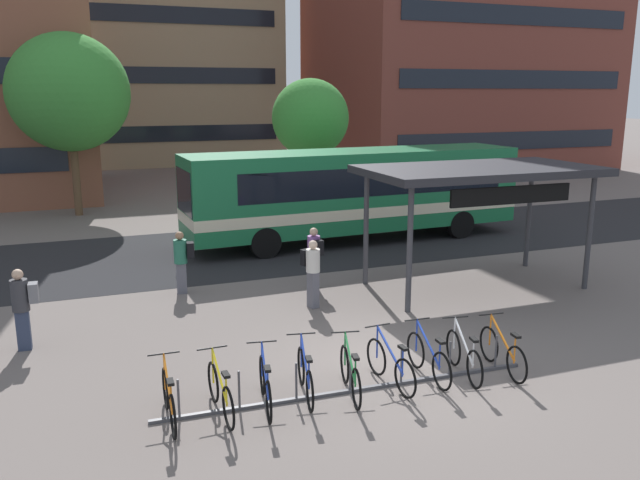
{
  "coord_description": "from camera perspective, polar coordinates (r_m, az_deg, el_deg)",
  "views": [
    {
      "loc": [
        -5.34,
        -10.35,
        5.19
      ],
      "look_at": [
        0.25,
        4.24,
        1.58
      ],
      "focal_mm": 36.11,
      "sensor_mm": 36.0,
      "label": 1
    }
  ],
  "objects": [
    {
      "name": "ground",
      "position": [
        12.75,
        5.9,
        -11.08
      ],
      "size": [
        200.0,
        200.0,
        0.0
      ],
      "primitive_type": "plane",
      "color": "#6B605B"
    },
    {
      "name": "bus_lane_asphalt",
      "position": [
        21.85,
        -6.19,
        -0.81
      ],
      "size": [
        80.0,
        7.2,
        0.01
      ],
      "primitive_type": "cube",
      "color": "#232326",
      "rests_on": "ground"
    },
    {
      "name": "city_bus",
      "position": [
        22.73,
        2.96,
        4.34
      ],
      "size": [
        12.11,
        3.0,
        3.2
      ],
      "rotation": [
        0.0,
        0.0,
        3.18
      ],
      "color": "#196B3D",
      "rests_on": "ground"
    },
    {
      "name": "bike_rack",
      "position": [
        11.66,
        2.69,
        -12.94
      ],
      "size": [
        6.93,
        0.34,
        0.7
      ],
      "rotation": [
        0.0,
        0.0,
        -0.04
      ],
      "color": "#47474C",
      "rests_on": "ground"
    },
    {
      "name": "parked_bicycle_orange_0",
      "position": [
        10.85,
        -13.24,
        -13.64
      ],
      "size": [
        0.52,
        1.72,
        0.99
      ],
      "rotation": [
        0.0,
        0.0,
        1.54
      ],
      "color": "black",
      "rests_on": "ground"
    },
    {
      "name": "parked_bicycle_yellow_1",
      "position": [
        10.93,
        -8.81,
        -13.24
      ],
      "size": [
        0.52,
        1.72,
        0.99
      ],
      "rotation": [
        0.0,
        0.0,
        1.6
      ],
      "color": "black",
      "rests_on": "ground"
    },
    {
      "name": "parked_bicycle_blue_2",
      "position": [
        11.06,
        -4.87,
        -12.79
      ],
      "size": [
        0.52,
        1.71,
        0.99
      ],
      "rotation": [
        0.0,
        0.0,
        1.39
      ],
      "color": "black",
      "rests_on": "ground"
    },
    {
      "name": "parked_bicycle_blue_3",
      "position": [
        11.37,
        -1.31,
        -11.99
      ],
      "size": [
        0.54,
        1.7,
        0.99
      ],
      "rotation": [
        0.0,
        0.0,
        1.38
      ],
      "color": "black",
      "rests_on": "ground"
    },
    {
      "name": "parked_bicycle_green_4",
      "position": [
        11.46,
        2.71,
        -11.81
      ],
      "size": [
        0.56,
        1.7,
        0.99
      ],
      "rotation": [
        0.0,
        0.0,
        1.36
      ],
      "color": "black",
      "rests_on": "ground"
    },
    {
      "name": "parked_bicycle_blue_5",
      "position": [
        11.85,
        6.25,
        -11.0
      ],
      "size": [
        0.52,
        1.72,
        0.99
      ],
      "rotation": [
        0.0,
        0.0,
        1.63
      ],
      "color": "black",
      "rests_on": "ground"
    },
    {
      "name": "parked_bicycle_blue_6",
      "position": [
        12.23,
        9.58,
        -10.32
      ],
      "size": [
        0.52,
        1.72,
        0.99
      ],
      "rotation": [
        0.0,
        0.0,
        1.53
      ],
      "color": "black",
      "rests_on": "ground"
    },
    {
      "name": "parked_bicycle_white_7",
      "position": [
        12.45,
        12.62,
        -10.04
      ],
      "size": [
        0.53,
        1.7,
        0.99
      ],
      "rotation": [
        0.0,
        0.0,
        1.38
      ],
      "color": "black",
      "rests_on": "ground"
    },
    {
      "name": "parked_bicycle_orange_8",
      "position": [
        12.8,
        15.86,
        -9.57
      ],
      "size": [
        0.52,
        1.72,
        0.99
      ],
      "rotation": [
        0.0,
        0.0,
        1.46
      ],
      "color": "black",
      "rests_on": "ground"
    },
    {
      "name": "transit_shelter",
      "position": [
        17.49,
        14.02,
        5.67
      ],
      "size": [
        6.19,
        3.36,
        3.28
      ],
      "rotation": [
        0.0,
        0.0,
        -0.01
      ],
      "color": "#38383D",
      "rests_on": "ground"
    },
    {
      "name": "commuter_black_pack_0",
      "position": [
        15.7,
        -0.7,
        -2.54
      ],
      "size": [
        0.44,
        0.58,
        1.7
      ],
      "rotation": [
        0.0,
        0.0,
        4.98
      ],
      "color": "#565660",
      "rests_on": "ground"
    },
    {
      "name": "commuter_black_pack_1",
      "position": [
        17.18,
        -12.13,
        -1.57
      ],
      "size": [
        0.56,
        0.38,
        1.66
      ],
      "rotation": [
        0.0,
        0.0,
        3.0
      ],
      "color": "#565660",
      "rests_on": "ground"
    },
    {
      "name": "commuter_black_pack_2",
      "position": [
        17.09,
        -0.51,
        -1.28
      ],
      "size": [
        0.36,
        0.54,
        1.69
      ],
      "rotation": [
        0.0,
        0.0,
        1.63
      ],
      "color": "#565660",
      "rests_on": "ground"
    },
    {
      "name": "commuter_grey_pack_3",
      "position": [
        14.46,
        -24.86,
        -5.14
      ],
      "size": [
        0.53,
        0.35,
        1.72
      ],
      "rotation": [
        0.0,
        0.0,
        3.11
      ],
      "color": "#2D3851",
      "rests_on": "ground"
    },
    {
      "name": "street_tree_0",
      "position": [
        29.2,
        -21.37,
        12.07
      ],
      "size": [
        4.94,
        4.94,
        7.59
      ],
      "color": "brown",
      "rests_on": "ground"
    },
    {
      "name": "street_tree_1",
      "position": [
        27.49,
        -0.86,
        10.73
      ],
      "size": [
        3.23,
        3.23,
        5.75
      ],
      "color": "brown",
      "rests_on": "ground"
    },
    {
      "name": "building_centre_block",
      "position": [
        52.44,
        -12.74,
        15.61
      ],
      "size": [
        14.07,
        11.86,
        15.74
      ],
      "color": "tan",
      "rests_on": "ground"
    }
  ]
}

